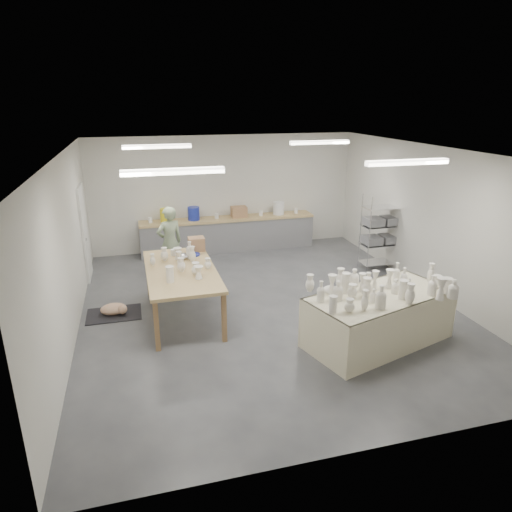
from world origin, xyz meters
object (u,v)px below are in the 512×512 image
object	(u,v)px
drying_table	(379,316)
red_stool	(170,260)
work_table	(183,267)
potter	(170,242)

from	to	relation	value
drying_table	red_stool	world-z (taller)	drying_table
work_table	red_stool	distance (m)	2.30
potter	drying_table	bearing A→B (deg)	110.00
drying_table	work_table	size ratio (longest dim) A/B	1.08
work_table	potter	xyz separation A→B (m)	(-0.07, 1.95, -0.09)
red_stool	potter	bearing A→B (deg)	-90.00
drying_table	potter	world-z (taller)	potter
drying_table	potter	size ratio (longest dim) A/B	1.63
red_stool	drying_table	bearing A→B (deg)	-53.91
potter	work_table	bearing A→B (deg)	74.27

